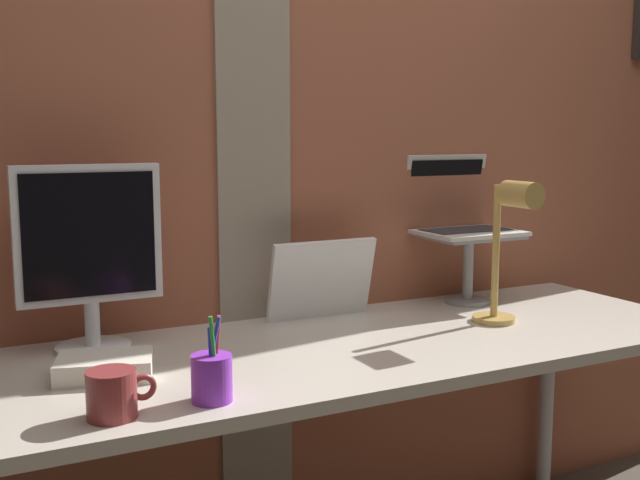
# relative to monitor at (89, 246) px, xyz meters

# --- Properties ---
(brick_wall_back) EXTENTS (3.49, 0.16, 2.64)m
(brick_wall_back) POSITION_rel_monitor_xyz_m (0.69, 0.18, 0.33)
(brick_wall_back) COLOR #9E563D
(brick_wall_back) RESTS_ON ground_plane
(desk) EXTENTS (2.09, 0.69, 0.74)m
(desk) POSITION_rel_monitor_xyz_m (0.56, -0.22, -0.32)
(desk) COLOR beige
(desk) RESTS_ON ground_plane
(monitor) EXTENTS (0.34, 0.18, 0.45)m
(monitor) POSITION_rel_monitor_xyz_m (0.00, 0.00, 0.00)
(monitor) COLOR white
(monitor) RESTS_ON desk
(laptop_stand) EXTENTS (0.28, 0.22, 0.21)m
(laptop_stand) POSITION_rel_monitor_xyz_m (1.13, 0.00, -0.11)
(laptop_stand) COLOR gray
(laptop_stand) RESTS_ON desk
(laptop) EXTENTS (0.30, 0.28, 0.24)m
(laptop) POSITION_rel_monitor_xyz_m (1.13, 0.07, 0.02)
(laptop) COLOR silver
(laptop) RESTS_ON laptop_stand
(whiteboard_panel) EXTENTS (0.32, 0.07, 0.23)m
(whiteboard_panel) POSITION_rel_monitor_xyz_m (0.64, 0.03, -0.14)
(whiteboard_panel) COLOR white
(whiteboard_panel) RESTS_ON desk
(desk_lamp) EXTENTS (0.12, 0.20, 0.40)m
(desk_lamp) POSITION_rel_monitor_xyz_m (1.05, -0.28, -0.01)
(desk_lamp) COLOR tan
(desk_lamp) RESTS_ON desk
(pen_cup) EXTENTS (0.08, 0.08, 0.17)m
(pen_cup) POSITION_rel_monitor_xyz_m (0.14, -0.47, -0.21)
(pen_cup) COLOR purple
(pen_cup) RESTS_ON desk
(coffee_mug) EXTENTS (0.13, 0.09, 0.09)m
(coffee_mug) POSITION_rel_monitor_xyz_m (-0.05, -0.47, -0.21)
(coffee_mug) COLOR maroon
(coffee_mug) RESTS_ON desk
(paper_clutter_stack) EXTENTS (0.23, 0.19, 0.05)m
(paper_clutter_stack) POSITION_rel_monitor_xyz_m (-0.02, -0.22, -0.23)
(paper_clutter_stack) COLOR silver
(paper_clutter_stack) RESTS_ON desk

